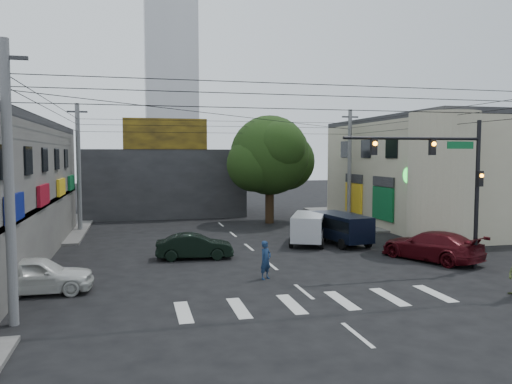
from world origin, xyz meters
name	(u,v)px	position (x,y,z in m)	size (l,w,h in m)	color
ground	(283,275)	(0.00, 0.00, 0.00)	(160.00, 160.00, 0.00)	black
sidewalk_far_right	(417,216)	(18.00, 18.00, 0.07)	(16.00, 16.00, 0.15)	#514F4C
building_right	(452,174)	(18.00, 13.00, 4.00)	(14.00, 18.00, 8.00)	#9C957B
corner_column	(443,181)	(11.00, 4.00, 4.00)	(4.00, 4.00, 8.00)	#9C957B
building_far	(163,182)	(-4.00, 26.00, 3.00)	(14.00, 10.00, 6.00)	#232326
billboard	(166,134)	(-4.00, 21.10, 7.30)	(7.00, 0.30, 2.60)	olive
tower_distant	(171,63)	(0.00, 70.00, 22.00)	(9.00, 9.00, 44.00)	silver
street_tree	(270,156)	(4.00, 17.00, 5.47)	(6.40, 6.40, 8.70)	black
traffic_gantry	(447,170)	(7.82, -1.00, 4.83)	(7.10, 0.35, 7.20)	black
utility_pole_near_left	(9,184)	(-10.50, -4.50, 4.60)	(0.32, 0.32, 9.20)	#59595B
utility_pole_far_left	(79,168)	(-10.50, 16.00, 4.60)	(0.32, 0.32, 9.20)	#59595B
utility_pole_far_right	(349,166)	(10.50, 16.00, 4.60)	(0.32, 0.32, 9.20)	#59595B
dark_sedan	(195,246)	(-3.55, 4.50, 0.67)	(4.18, 1.78, 1.34)	black
white_compact	(36,275)	(-10.50, -0.72, 0.76)	(4.46, 1.86, 1.51)	silver
maroon_sedan	(431,246)	(8.46, 1.11, 0.78)	(4.23, 5.80, 1.56)	#40090E
silver_minivan	(308,229)	(3.84, 7.20, 0.93)	(3.42, 4.69, 1.86)	#B3B5BC
navy_van	(341,229)	(5.80, 6.69, 0.94)	(2.40, 4.88, 1.87)	black
traffic_officer	(266,260)	(-0.97, -0.62, 0.86)	(0.75, 0.70, 1.72)	#142848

